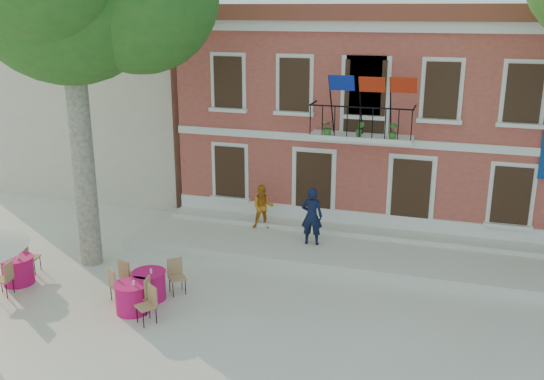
{
  "coord_description": "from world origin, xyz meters",
  "views": [
    {
      "loc": [
        4.97,
        -13.02,
        7.39
      ],
      "look_at": [
        -0.28,
        3.5,
        2.16
      ],
      "focal_mm": 40.0,
      "sensor_mm": 36.0,
      "label": 1
    }
  ],
  "objects_px": {
    "pedestrian_navy": "(312,216)",
    "cafe_table_0": "(18,269)",
    "pedestrian_orange": "(263,207)",
    "cafe_table_1": "(132,296)",
    "cafe_table_3": "(149,284)"
  },
  "relations": [
    {
      "from": "pedestrian_navy",
      "to": "pedestrian_orange",
      "type": "distance_m",
      "value": 2.09
    },
    {
      "from": "pedestrian_navy",
      "to": "cafe_table_3",
      "type": "xyz_separation_m",
      "value": [
        -3.29,
        -4.35,
        -0.79
      ]
    },
    {
      "from": "cafe_table_1",
      "to": "cafe_table_0",
      "type": "bearing_deg",
      "value": 172.7
    },
    {
      "from": "pedestrian_navy",
      "to": "cafe_table_0",
      "type": "bearing_deg",
      "value": 27.43
    },
    {
      "from": "cafe_table_0",
      "to": "cafe_table_3",
      "type": "xyz_separation_m",
      "value": [
        3.95,
        0.27,
        0.01
      ]
    },
    {
      "from": "pedestrian_orange",
      "to": "cafe_table_1",
      "type": "relative_size",
      "value": 0.82
    },
    {
      "from": "cafe_table_0",
      "to": "cafe_table_3",
      "type": "bearing_deg",
      "value": 3.91
    },
    {
      "from": "cafe_table_3",
      "to": "pedestrian_orange",
      "type": "bearing_deg",
      "value": 74.95
    },
    {
      "from": "pedestrian_navy",
      "to": "cafe_table_0",
      "type": "relative_size",
      "value": 0.93
    },
    {
      "from": "cafe_table_0",
      "to": "cafe_table_1",
      "type": "height_order",
      "value": "same"
    },
    {
      "from": "cafe_table_1",
      "to": "pedestrian_navy",
      "type": "bearing_deg",
      "value": 56.7
    },
    {
      "from": "cafe_table_1",
      "to": "cafe_table_3",
      "type": "height_order",
      "value": "same"
    },
    {
      "from": "cafe_table_0",
      "to": "cafe_table_3",
      "type": "height_order",
      "value": "same"
    },
    {
      "from": "cafe_table_1",
      "to": "cafe_table_3",
      "type": "xyz_separation_m",
      "value": [
        0.07,
        0.77,
        0.01
      ]
    },
    {
      "from": "pedestrian_orange",
      "to": "cafe_table_3",
      "type": "height_order",
      "value": "pedestrian_orange"
    }
  ]
}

